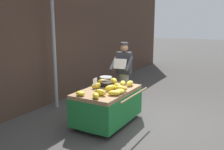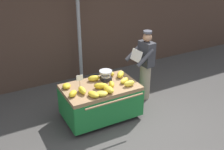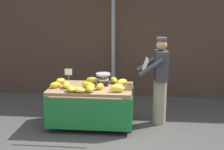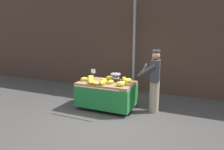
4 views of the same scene
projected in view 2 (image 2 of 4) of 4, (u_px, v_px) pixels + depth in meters
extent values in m
plane|color=#423F3D|center=(145.00, 134.00, 5.74)|extent=(60.00, 60.00, 0.00)
cube|color=#473328|center=(80.00, 3.00, 7.35)|extent=(16.00, 0.24, 4.09)
cylinder|color=gray|center=(79.00, 24.00, 7.04)|extent=(0.09, 0.09, 3.29)
cube|color=#93704C|center=(100.00, 88.00, 5.96)|extent=(1.57, 0.96, 0.08)
cylinder|color=black|center=(70.00, 112.00, 5.84)|extent=(0.05, 0.68, 0.68)
cylinder|color=#B7B7BC|center=(69.00, 113.00, 5.82)|extent=(0.01, 0.12, 0.12)
cylinder|color=black|center=(128.00, 96.00, 6.44)|extent=(0.05, 0.68, 0.68)
cylinder|color=#B7B7BC|center=(130.00, 96.00, 6.45)|extent=(0.01, 0.12, 0.12)
cylinder|color=#4C4742|center=(93.00, 95.00, 6.45)|extent=(0.05, 0.05, 0.70)
cube|color=#1E7233|center=(111.00, 112.00, 5.73)|extent=(1.57, 0.02, 0.60)
cube|color=#1E7233|center=(91.00, 92.00, 6.49)|extent=(1.57, 0.02, 0.60)
cube|color=#1E7233|center=(66.00, 111.00, 5.78)|extent=(0.02, 0.96, 0.60)
cube|color=#1E7233|center=(132.00, 93.00, 6.44)|extent=(0.02, 0.96, 0.60)
cylinder|color=#93704C|center=(115.00, 101.00, 5.43)|extent=(1.26, 0.04, 0.04)
cube|color=black|center=(106.00, 79.00, 6.14)|extent=(0.20, 0.20, 0.09)
cylinder|color=#B7B7BC|center=(106.00, 75.00, 6.10)|extent=(0.02, 0.02, 0.11)
cylinder|color=#B7B7BC|center=(106.00, 71.00, 6.07)|extent=(0.28, 0.28, 0.03)
cylinder|color=#B7B7BC|center=(106.00, 76.00, 6.11)|extent=(0.21, 0.21, 0.03)
cylinder|color=#997A51|center=(80.00, 85.00, 5.73)|extent=(0.01, 0.01, 0.22)
cube|color=white|center=(80.00, 78.00, 5.65)|extent=(0.14, 0.01, 0.12)
ellipsoid|color=gold|center=(112.00, 84.00, 5.88)|extent=(0.17, 0.24, 0.12)
ellipsoid|color=gold|center=(66.00, 86.00, 5.83)|extent=(0.23, 0.25, 0.10)
ellipsoid|color=gold|center=(93.00, 94.00, 5.51)|extent=(0.23, 0.30, 0.10)
ellipsoid|color=gold|center=(101.00, 86.00, 5.81)|extent=(0.32, 0.25, 0.13)
ellipsoid|color=yellow|center=(102.00, 94.00, 5.55)|extent=(0.28, 0.25, 0.10)
ellipsoid|color=gold|center=(109.00, 73.00, 6.37)|extent=(0.21, 0.28, 0.11)
ellipsoid|color=yellow|center=(129.00, 83.00, 5.90)|extent=(0.25, 0.13, 0.13)
ellipsoid|color=yellow|center=(120.00, 74.00, 6.29)|extent=(0.27, 0.28, 0.13)
ellipsoid|color=gold|center=(94.00, 78.00, 6.12)|extent=(0.29, 0.20, 0.13)
ellipsoid|color=yellow|center=(125.00, 80.00, 6.05)|extent=(0.27, 0.20, 0.10)
ellipsoid|color=yellow|center=(82.00, 90.00, 5.64)|extent=(0.12, 0.27, 0.13)
ellipsoid|color=gold|center=(109.00, 89.00, 5.67)|extent=(0.19, 0.30, 0.13)
ellipsoid|color=gold|center=(73.00, 94.00, 5.53)|extent=(0.25, 0.23, 0.11)
cylinder|color=gray|center=(145.00, 82.00, 6.86)|extent=(0.26, 0.26, 0.88)
cube|color=#333338|center=(146.00, 54.00, 6.54)|extent=(0.27, 0.40, 0.58)
sphere|color=#9E7051|center=(147.00, 37.00, 6.36)|extent=(0.21, 0.21, 0.21)
cylinder|color=#3F3F47|center=(148.00, 32.00, 6.31)|extent=(0.20, 0.20, 0.05)
cylinder|color=#333338|center=(145.00, 58.00, 6.27)|extent=(0.48, 0.14, 0.37)
cylinder|color=#333338|center=(134.00, 52.00, 6.58)|extent=(0.48, 0.14, 0.37)
cube|color=silver|center=(136.00, 56.00, 6.37)|extent=(0.13, 0.35, 0.25)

